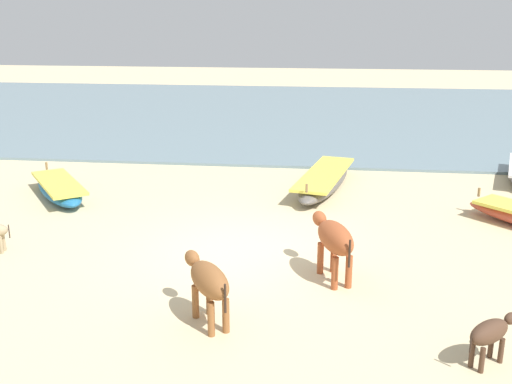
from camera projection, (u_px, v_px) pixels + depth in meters
name	position (u px, v px, depth m)	size (l,w,h in m)	color
ground	(239.00, 252.00, 11.69)	(80.00, 80.00, 0.00)	beige
sea_water	(292.00, 113.00, 27.48)	(60.00, 20.00, 0.08)	slate
fishing_boat_1	(59.00, 189.00, 15.04)	(2.49, 2.94, 0.61)	#1E669E
fishing_boat_3	(324.00, 180.00, 15.76)	(1.77, 4.26, 0.65)	#5B5651
cow_adult_rust	(334.00, 239.00, 10.29)	(0.89, 1.56, 1.04)	#9E4C28
calf_near_dark	(491.00, 333.00, 7.84)	(0.84, 0.78, 0.64)	#4C3323
cow_second_adult_brown	(208.00, 281.00, 8.82)	(1.04, 1.34, 0.95)	brown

